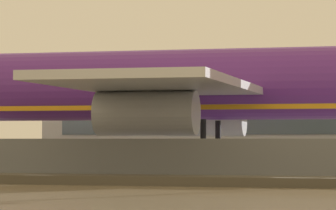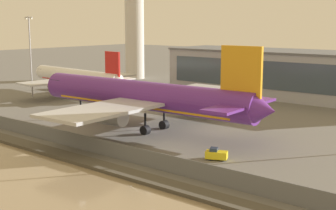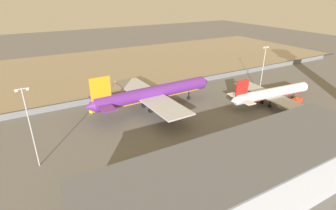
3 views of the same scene
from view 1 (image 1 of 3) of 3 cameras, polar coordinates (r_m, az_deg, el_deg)
The scene contains 5 objects.
ground_plane at distance 73.38m, azimuth 0.25°, elevation -3.90°, with size 500.00×500.00×0.00m, color #66635E.
shoreline_seawall at distance 53.97m, azimuth -5.76°, elevation -4.30°, with size 320.00×3.00×0.50m.
perimeter_fence at distance 58.14m, azimuth -4.09°, elevation -3.17°, with size 280.00×0.10×2.47m.
cargo_jet_purple at distance 74.37m, azimuth 0.53°, elevation 1.01°, with size 54.65×46.54×16.58m.
terminal_building at distance 127.01m, azimuth 9.31°, elevation -0.23°, with size 71.59×19.72×12.58m.
Camera 1 is at (20.14, -70.53, 2.42)m, focal length 105.00 mm.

